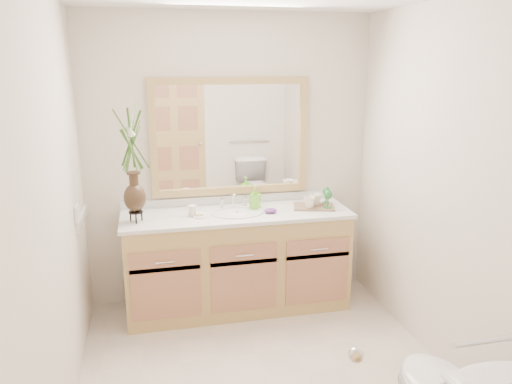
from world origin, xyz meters
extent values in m
plane|color=beige|center=(0.00, 0.00, 0.00)|extent=(2.60, 2.60, 0.00)
cube|color=beige|center=(0.00, 1.30, 1.20)|extent=(2.40, 0.02, 2.40)
cube|color=beige|center=(0.00, -1.30, 1.20)|extent=(2.40, 0.02, 2.40)
cube|color=beige|center=(-1.20, 0.00, 1.20)|extent=(0.02, 2.60, 2.40)
cube|color=beige|center=(1.20, 0.00, 1.20)|extent=(0.02, 2.60, 2.40)
cube|color=tan|center=(0.00, 1.01, 0.40)|extent=(1.80, 0.55, 0.80)
cube|color=white|center=(0.00, 1.01, 0.82)|extent=(1.84, 0.57, 0.03)
ellipsoid|color=white|center=(0.00, 0.99, 0.78)|extent=(0.38, 0.30, 0.12)
cylinder|color=silver|center=(0.00, 1.17, 0.89)|extent=(0.02, 0.02, 0.11)
cylinder|color=silver|center=(-0.10, 1.17, 0.87)|extent=(0.02, 0.02, 0.08)
cylinder|color=silver|center=(0.10, 1.17, 0.87)|extent=(0.02, 0.02, 0.08)
cube|color=white|center=(0.00, 1.28, 1.41)|extent=(1.20, 0.01, 0.85)
cube|color=tan|center=(0.00, 1.28, 1.86)|extent=(1.32, 0.04, 0.06)
cube|color=tan|center=(0.00, 1.28, 0.95)|extent=(1.32, 0.04, 0.06)
cube|color=tan|center=(-0.63, 1.28, 1.41)|extent=(0.06, 0.04, 0.85)
cube|color=tan|center=(0.63, 1.28, 1.41)|extent=(0.06, 0.04, 0.85)
cube|color=white|center=(-1.19, 0.76, 0.98)|extent=(0.02, 0.12, 0.12)
cube|color=tan|center=(-0.30, -1.29, 1.00)|extent=(0.80, 0.03, 2.00)
cylinder|color=black|center=(-0.79, 0.95, 0.91)|extent=(0.11, 0.11, 0.01)
ellipsoid|color=#312115|center=(-0.79, 0.95, 1.02)|extent=(0.17, 0.17, 0.21)
cylinder|color=#312115|center=(-0.79, 0.95, 1.16)|extent=(0.07, 0.07, 0.10)
cylinder|color=#4C7A33|center=(-0.79, 0.95, 1.41)|extent=(0.06, 0.06, 0.39)
cylinder|color=silver|center=(-0.36, 1.00, 0.87)|extent=(0.07, 0.07, 0.08)
cylinder|color=silver|center=(-0.31, 0.96, 0.84)|extent=(0.10, 0.10, 0.01)
cube|color=beige|center=(-0.31, 0.96, 0.85)|extent=(0.06, 0.04, 0.02)
imported|color=#68C42E|center=(0.17, 1.10, 0.91)|extent=(0.10, 0.10, 0.16)
ellipsoid|color=#5E2673|center=(0.26, 0.94, 0.85)|extent=(0.12, 0.11, 0.04)
cube|color=brown|center=(0.65, 1.01, 0.84)|extent=(0.38, 0.30, 0.02)
imported|color=silver|center=(0.60, 0.97, 0.90)|extent=(0.13, 0.12, 0.10)
imported|color=silver|center=(0.67, 1.03, 0.90)|extent=(0.14, 0.14, 0.10)
cylinder|color=#256F2D|center=(0.74, 0.93, 0.85)|extent=(0.06, 0.06, 0.01)
cylinder|color=#256F2D|center=(0.74, 0.93, 0.90)|extent=(0.01, 0.01, 0.10)
ellipsoid|color=#256F2D|center=(0.74, 0.93, 0.96)|extent=(0.07, 0.07, 0.08)
cylinder|color=#256F2D|center=(0.78, 1.07, 0.85)|extent=(0.06, 0.06, 0.01)
cylinder|color=#256F2D|center=(0.78, 1.07, 0.89)|extent=(0.01, 0.01, 0.09)
ellipsoid|color=#256F2D|center=(0.78, 1.07, 0.95)|extent=(0.06, 0.06, 0.07)
camera|label=1|loc=(-0.70, -2.77, 2.02)|focal=35.00mm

